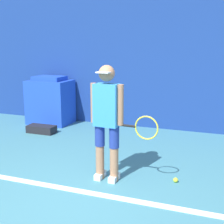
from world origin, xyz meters
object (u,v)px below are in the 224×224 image
Objects in this scene: tennis_player at (108,118)px; equipment_bag at (41,129)px; covered_chair at (50,101)px; tennis_ball at (176,180)px.

tennis_player is 2.62× the size of equipment_bag.
tennis_player reaches higher than equipment_bag.
tennis_player reaches higher than covered_chair.
tennis_player is 2.92m from equipment_bag.
covered_chair is at bearing 145.93° from tennis_ball.
equipment_bag is at bearing -72.56° from covered_chair.
covered_chair is at bearing 107.44° from equipment_bag.
tennis_ball is (0.92, 0.24, -0.86)m from tennis_player.
covered_chair is (-2.48, 2.54, -0.35)m from tennis_player.
covered_chair is at bearing 137.67° from tennis_player.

